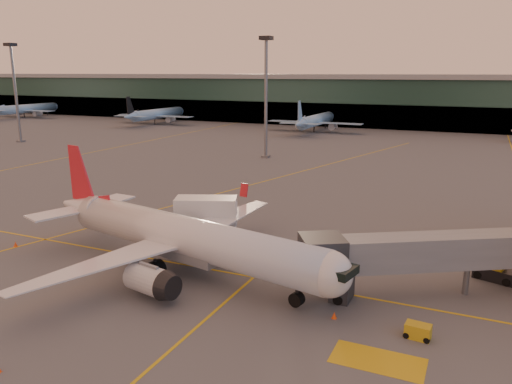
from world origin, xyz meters
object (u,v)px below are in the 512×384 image
at_px(catering_truck, 207,217).
at_px(pushback_tug, 495,272).
at_px(gpu_cart, 418,331).
at_px(main_airplane, 180,237).

relative_size(catering_truck, pushback_tug, 1.85).
bearing_deg(pushback_tug, gpu_cart, -92.48).
distance_m(main_airplane, gpu_cart, 22.15).
bearing_deg(catering_truck, main_airplane, -99.54).
distance_m(main_airplane, pushback_tug, 28.80).
distance_m(catering_truck, pushback_tug, 28.83).
bearing_deg(gpu_cart, catering_truck, 158.97).
height_order(main_airplane, catering_truck, main_airplane).
xyz_separation_m(main_airplane, pushback_tug, (26.79, 10.19, -2.74)).
bearing_deg(main_airplane, gpu_cart, 3.21).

